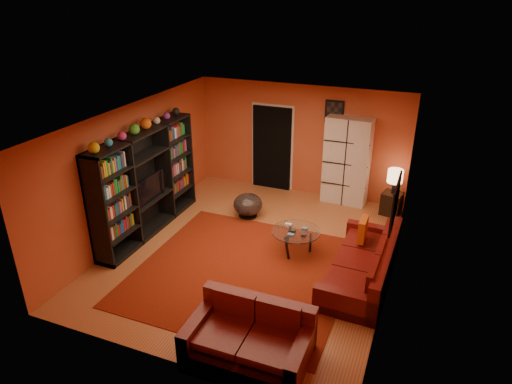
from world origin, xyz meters
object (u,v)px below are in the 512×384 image
at_px(loveseat, 250,334).
at_px(sofa, 366,265).
at_px(entertainment_unit, 146,183).
at_px(side_table, 391,203).
at_px(tv, 147,188).
at_px(coffee_table, 296,233).
at_px(table_lamp, 395,177).
at_px(storage_cabinet, 347,161).
at_px(bowl_chair, 248,205).

bearing_deg(loveseat, sofa, -27.81).
distance_m(entertainment_unit, side_table, 5.26).
relative_size(tv, coffee_table, 0.98).
bearing_deg(sofa, side_table, 89.34).
relative_size(entertainment_unit, table_lamp, 5.51).
bearing_deg(loveseat, coffee_table, 3.64).
xyz_separation_m(storage_cabinet, bowl_chair, (-1.78, -1.53, -0.73)).
distance_m(loveseat, table_lamp, 5.18).
bearing_deg(sofa, entertainment_unit, -179.96).
bearing_deg(coffee_table, bowl_chair, 143.75).
xyz_separation_m(coffee_table, table_lamp, (1.48, 2.31, 0.47)).
bearing_deg(storage_cabinet, coffee_table, -94.99).
xyz_separation_m(bowl_chair, side_table, (2.88, 1.29, -0.03)).
bearing_deg(tv, bowl_chair, -50.03).
bearing_deg(table_lamp, storage_cabinet, 167.75).
distance_m(storage_cabinet, table_lamp, 1.13).
xyz_separation_m(storage_cabinet, side_table, (1.10, -0.24, -0.75)).
height_order(tv, loveseat, tv).
bearing_deg(bowl_chair, storage_cabinet, 40.61).
height_order(coffee_table, bowl_chair, bowl_chair).
bearing_deg(side_table, table_lamp, 0.00).
height_order(sofa, coffee_table, sofa).
bearing_deg(side_table, sofa, -92.29).
distance_m(storage_cabinet, side_table, 1.35).
bearing_deg(entertainment_unit, coffee_table, 4.65).
height_order(entertainment_unit, sofa, entertainment_unit).
height_order(entertainment_unit, bowl_chair, entertainment_unit).
xyz_separation_m(sofa, loveseat, (-1.19, -2.29, -0.00)).
relative_size(tv, loveseat, 0.54).
bearing_deg(table_lamp, entertainment_unit, -150.49).
distance_m(entertainment_unit, loveseat, 4.10).
distance_m(entertainment_unit, storage_cabinet, 4.43).
xyz_separation_m(sofa, storage_cabinet, (-0.99, 2.92, 0.72)).
xyz_separation_m(tv, coffee_table, (2.99, 0.31, -0.56)).
bearing_deg(entertainment_unit, table_lamp, 29.51).
xyz_separation_m(tv, bowl_chair, (1.59, 1.34, -0.70)).
bearing_deg(table_lamp, bowl_chair, -155.89).
distance_m(coffee_table, side_table, 2.75).
relative_size(bowl_chair, side_table, 1.27).
height_order(tv, coffee_table, tv).
bearing_deg(sofa, coffee_table, 166.54).
bearing_deg(loveseat, bowl_chair, 22.90).
bearing_deg(storage_cabinet, entertainment_unit, -137.18).
xyz_separation_m(entertainment_unit, side_table, (4.53, 2.56, -0.80)).
bearing_deg(table_lamp, coffee_table, -122.65).
height_order(loveseat, side_table, loveseat).
xyz_separation_m(loveseat, side_table, (1.30, 4.97, -0.03)).
relative_size(storage_cabinet, bowl_chair, 3.17).
relative_size(coffee_table, bowl_chair, 1.43).
xyz_separation_m(tv, storage_cabinet, (3.38, 2.86, 0.03)).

